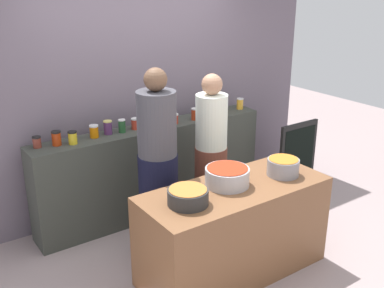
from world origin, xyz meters
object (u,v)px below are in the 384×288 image
at_px(preserve_jar_2, 73,138).
at_px(preserve_jar_13, 224,105).
at_px(preserve_jar_6, 135,124).
at_px(cooking_pot_right, 283,167).
at_px(preserve_jar_8, 159,120).
at_px(cook_with_tongs, 158,171).
at_px(cooking_pot_left, 188,197).
at_px(preserve_jar_5, 122,126).
at_px(preserve_jar_3, 94,131).
at_px(cook_in_cap, 211,160).
at_px(preserve_jar_7, 150,123).
at_px(preserve_jar_14, 240,104).
at_px(preserve_jar_10, 195,114).
at_px(preserve_jar_11, 215,110).
at_px(cooking_pot_center, 227,177).
at_px(preserve_jar_1, 56,138).
at_px(preserve_jar_12, 218,108).
at_px(preserve_jar_4, 108,127).
at_px(preserve_jar_9, 174,119).
at_px(preserve_jar_0, 37,142).
at_px(chalkboard_sign, 297,157).

distance_m(preserve_jar_2, preserve_jar_13, 1.92).
bearing_deg(preserve_jar_6, cooking_pot_right, -64.23).
distance_m(preserve_jar_8, cook_with_tongs, 0.85).
bearing_deg(cooking_pot_left, preserve_jar_5, 83.87).
height_order(preserve_jar_2, preserve_jar_3, same).
relative_size(cook_with_tongs, cook_in_cap, 1.09).
height_order(preserve_jar_7, preserve_jar_14, preserve_jar_14).
height_order(preserve_jar_10, preserve_jar_14, preserve_jar_10).
relative_size(preserve_jar_8, cook_with_tongs, 0.06).
height_order(preserve_jar_7, preserve_jar_10, preserve_jar_10).
xyz_separation_m(preserve_jar_11, cook_in_cap, (-0.46, -0.54, -0.33)).
bearing_deg(preserve_jar_5, preserve_jar_14, -0.71).
bearing_deg(cook_with_tongs, preserve_jar_2, 131.71).
height_order(cooking_pot_right, cook_in_cap, cook_in_cap).
relative_size(preserve_jar_10, cooking_pot_center, 0.35).
xyz_separation_m(preserve_jar_1, cooking_pot_center, (1.01, -1.35, -0.17)).
height_order(preserve_jar_2, cooking_pot_left, preserve_jar_2).
bearing_deg(preserve_jar_7, preserve_jar_10, -3.27).
xyz_separation_m(preserve_jar_7, preserve_jar_14, (1.26, 0.02, 0.02)).
bearing_deg(preserve_jar_12, preserve_jar_8, 179.12).
height_order(preserve_jar_3, cooking_pot_left, preserve_jar_3).
height_order(preserve_jar_10, cook_in_cap, cook_in_cap).
xyz_separation_m(preserve_jar_4, preserve_jar_5, (0.14, -0.03, -0.00)).
distance_m(preserve_jar_3, preserve_jar_5, 0.30).
xyz_separation_m(preserve_jar_3, preserve_jar_10, (1.17, -0.09, 0.00)).
distance_m(preserve_jar_4, preserve_jar_14, 1.72).
xyz_separation_m(preserve_jar_5, preserve_jar_14, (1.58, -0.02, -0.00)).
relative_size(preserve_jar_3, preserve_jar_6, 1.07).
relative_size(preserve_jar_7, cooking_pot_right, 0.35).
bearing_deg(preserve_jar_12, cooking_pot_right, -104.63).
height_order(preserve_jar_3, preserve_jar_14, preserve_jar_14).
bearing_deg(cooking_pot_right, preserve_jar_13, 71.72).
bearing_deg(preserve_jar_9, cook_in_cap, -81.76).
bearing_deg(preserve_jar_14, preserve_jar_12, 178.87).
xyz_separation_m(preserve_jar_2, preserve_jar_10, (1.42, -0.03, 0.00)).
bearing_deg(preserve_jar_8, preserve_jar_3, 178.67).
bearing_deg(preserve_jar_13, cook_in_cap, -136.27).
height_order(preserve_jar_6, cooking_pot_left, preserve_jar_6).
relative_size(preserve_jar_0, preserve_jar_10, 0.82).
bearing_deg(cook_with_tongs, preserve_jar_8, 57.53).
relative_size(preserve_jar_10, cooking_pot_right, 0.47).
bearing_deg(cooking_pot_right, cooking_pot_center, 167.79).
height_order(preserve_jar_0, preserve_jar_14, preserve_jar_14).
xyz_separation_m(preserve_jar_0, chalkboard_sign, (2.97, -0.59, -0.63)).
relative_size(preserve_jar_5, preserve_jar_11, 1.02).
distance_m(preserve_jar_0, preserve_jar_9, 1.48).
distance_m(preserve_jar_14, chalkboard_sign, 0.98).
bearing_deg(chalkboard_sign, preserve_jar_4, 165.81).
relative_size(preserve_jar_0, preserve_jar_11, 0.82).
bearing_deg(preserve_jar_12, preserve_jar_7, -178.36).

